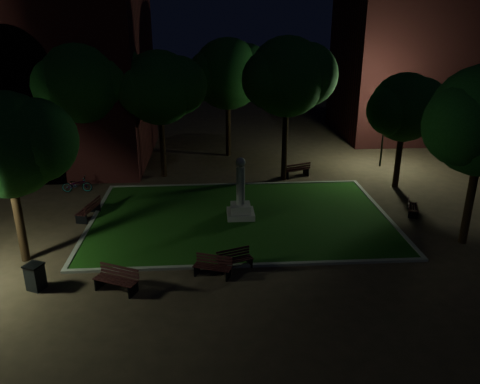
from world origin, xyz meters
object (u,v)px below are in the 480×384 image
at_px(bench_near_left, 213,267).
at_px(bench_near_right, 235,260).
at_px(bench_west_near, 117,280).
at_px(bench_right_side, 412,207).
at_px(bench_far_side, 297,170).
at_px(trash_bin, 35,276).
at_px(bicycle, 77,185).
at_px(monument, 241,201).
at_px(bench_left_side, 89,210).

xyz_separation_m(bench_near_left, bench_near_right, (0.91, 0.54, -0.01)).
bearing_deg(bench_near_left, bench_west_near, -146.86).
distance_m(bench_right_side, bench_far_side, 8.20).
xyz_separation_m(bench_west_near, bench_right_side, (14.27, 6.53, -0.08)).
bearing_deg(bench_west_near, trash_bin, -160.56).
bearing_deg(bench_right_side, bench_near_right, 138.55).
bearing_deg(bench_right_side, bench_near_left, 138.79).
xyz_separation_m(bench_right_side, bicycle, (-18.61, 4.58, 0.10)).
xyz_separation_m(bench_near_left, bicycle, (-7.99, 10.27, 0.07)).
bearing_deg(bench_near_right, monument, 63.13).
bearing_deg(monument, bicycle, 154.39).
height_order(monument, bench_near_left, monument).
distance_m(monument, bicycle, 10.54).
height_order(bench_near_right, bench_right_side, bench_near_right).
bearing_deg(bicycle, bench_west_near, -161.16).
distance_m(bench_west_near, bench_right_side, 15.70).
relative_size(bench_left_side, bicycle, 1.05).
height_order(trash_bin, bicycle, trash_bin).
height_order(bench_near_left, bench_far_side, bench_far_side).
distance_m(bench_west_near, trash_bin, 3.13).
bearing_deg(bench_left_side, bench_right_side, 101.81).
relative_size(bench_right_side, bench_far_side, 0.80).
xyz_separation_m(bench_near_left, trash_bin, (-6.77, -0.54, 0.14)).
xyz_separation_m(trash_bin, bicycle, (-1.22, 10.81, -0.07)).
xyz_separation_m(bench_left_side, trash_bin, (-0.44, -6.78, 0.08)).
bearing_deg(bench_near_right, bench_right_side, 7.66).
distance_m(bench_far_side, trash_bin, 17.77).
bearing_deg(trash_bin, bench_left_side, 86.26).
xyz_separation_m(bench_west_near, bench_far_side, (9.28, 13.04, 0.01)).
height_order(bench_near_left, bench_left_side, bench_left_side).
relative_size(bench_west_near, bench_far_side, 0.97).
relative_size(monument, bench_west_near, 1.77).
relative_size(trash_bin, bicycle, 0.60).
bearing_deg(trash_bin, bench_far_side, 45.78).
bearing_deg(bench_left_side, bench_west_near, 34.34).
bearing_deg(bench_right_side, monument, 110.41).
distance_m(bench_near_left, bicycle, 13.02).
height_order(bench_near_left, bench_right_side, bench_near_left).
bearing_deg(trash_bin, bench_near_left, 4.55).
bearing_deg(bench_near_left, bench_near_right, 50.90).
height_order(monument, bench_left_side, monument).
relative_size(bench_near_left, trash_bin, 1.54).
height_order(bench_left_side, trash_bin, trash_bin).
xyz_separation_m(bench_near_left, bench_west_near, (-3.66, -0.84, 0.05)).
bearing_deg(trash_bin, monument, 37.10).
bearing_deg(bench_west_near, bench_left_side, 135.63).
bearing_deg(bench_left_side, bench_near_right, 65.42).
bearing_deg(bench_far_side, bench_near_left, 43.85).
height_order(bench_west_near, bicycle, bench_west_near).
bearing_deg(bicycle, monument, -118.07).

